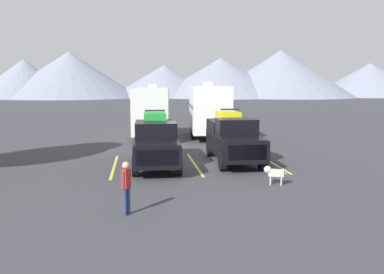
# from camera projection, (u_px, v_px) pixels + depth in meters

# --- Properties ---
(ground_plane) EXTENTS (240.00, 240.00, 0.00)m
(ground_plane) POSITION_uv_depth(u_px,v_px,m) (193.00, 162.00, 19.82)
(ground_plane) COLOR #38383D
(pickup_truck_a) EXTENTS (2.19, 5.91, 2.60)m
(pickup_truck_a) POSITION_uv_depth(u_px,v_px,m) (156.00, 141.00, 18.96)
(pickup_truck_a) COLOR black
(pickup_truck_a) RESTS_ON ground
(pickup_truck_b) EXTENTS (2.18, 5.46, 2.61)m
(pickup_truck_b) POSITION_uv_depth(u_px,v_px,m) (233.00, 138.00, 19.81)
(pickup_truck_b) COLOR black
(pickup_truck_b) RESTS_ON ground
(lot_stripe_a) EXTENTS (0.12, 5.50, 0.01)m
(lot_stripe_a) POSITION_uv_depth(u_px,v_px,m) (114.00, 166.00, 18.81)
(lot_stripe_a) COLOR gold
(lot_stripe_a) RESTS_ON ground
(lot_stripe_b) EXTENTS (0.12, 5.50, 0.01)m
(lot_stripe_b) POSITION_uv_depth(u_px,v_px,m) (195.00, 164.00, 19.31)
(lot_stripe_b) COLOR gold
(lot_stripe_b) RESTS_ON ground
(lot_stripe_c) EXTENTS (0.12, 5.50, 0.01)m
(lot_stripe_c) POSITION_uv_depth(u_px,v_px,m) (271.00, 162.00, 19.81)
(lot_stripe_c) COLOR gold
(lot_stripe_c) RESTS_ON ground
(camper_trailer_a) EXTENTS (2.88, 7.67, 3.86)m
(camper_trailer_a) POSITION_uv_depth(u_px,v_px,m) (152.00, 110.00, 27.92)
(camper_trailer_a) COLOR silver
(camper_trailer_a) RESTS_ON ground
(camper_trailer_b) EXTENTS (3.10, 7.77, 4.00)m
(camper_trailer_b) POSITION_uv_depth(u_px,v_px,m) (209.00, 108.00, 28.65)
(camper_trailer_b) COLOR white
(camper_trailer_b) RESTS_ON ground
(person_a) EXTENTS (0.29, 0.31, 1.61)m
(person_a) POSITION_uv_depth(u_px,v_px,m) (126.00, 184.00, 11.77)
(person_a) COLOR navy
(person_a) RESTS_ON ground
(dog) EXTENTS (0.83, 0.47, 0.73)m
(dog) POSITION_uv_depth(u_px,v_px,m) (273.00, 172.00, 15.34)
(dog) COLOR beige
(dog) RESTS_ON ground
(mountain_ridge) EXTENTS (164.49, 45.50, 13.51)m
(mountain_ridge) POSITION_uv_depth(u_px,v_px,m) (159.00, 76.00, 111.44)
(mountain_ridge) COLOR gray
(mountain_ridge) RESTS_ON ground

